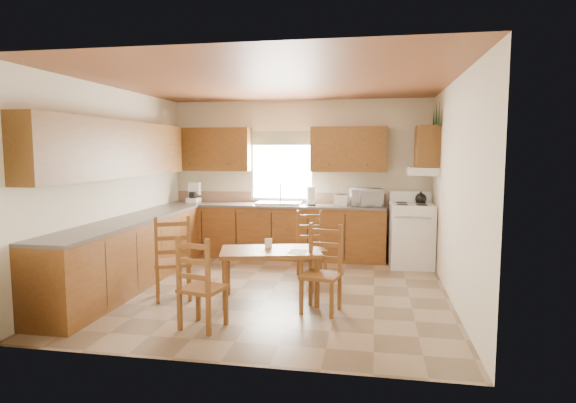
% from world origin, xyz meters
% --- Properties ---
extents(floor, '(4.50, 4.50, 0.00)m').
position_xyz_m(floor, '(0.00, 0.00, 0.00)').
color(floor, '#826D55').
rests_on(floor, ground).
extents(ceiling, '(4.50, 4.50, 0.00)m').
position_xyz_m(ceiling, '(0.00, 0.00, 2.70)').
color(ceiling, brown).
rests_on(ceiling, floor).
extents(wall_left, '(4.50, 4.50, 0.00)m').
position_xyz_m(wall_left, '(-2.25, 0.00, 1.35)').
color(wall_left, beige).
rests_on(wall_left, floor).
extents(wall_right, '(4.50, 4.50, 0.00)m').
position_xyz_m(wall_right, '(2.25, 0.00, 1.35)').
color(wall_right, beige).
rests_on(wall_right, floor).
extents(wall_back, '(4.50, 4.50, 0.00)m').
position_xyz_m(wall_back, '(0.00, 2.25, 1.35)').
color(wall_back, beige).
rests_on(wall_back, floor).
extents(wall_front, '(4.50, 4.50, 0.00)m').
position_xyz_m(wall_front, '(0.00, -2.25, 1.35)').
color(wall_front, beige).
rests_on(wall_front, floor).
extents(lower_cab_back, '(3.75, 0.60, 0.88)m').
position_xyz_m(lower_cab_back, '(-0.38, 1.95, 0.44)').
color(lower_cab_back, brown).
rests_on(lower_cab_back, floor).
extents(lower_cab_left, '(0.60, 3.60, 0.88)m').
position_xyz_m(lower_cab_left, '(-1.95, -0.15, 0.44)').
color(lower_cab_left, brown).
rests_on(lower_cab_left, floor).
extents(counter_back, '(3.75, 0.63, 0.04)m').
position_xyz_m(counter_back, '(-0.38, 1.95, 0.90)').
color(counter_back, '#5A514C').
rests_on(counter_back, lower_cab_back).
extents(counter_left, '(0.63, 3.60, 0.04)m').
position_xyz_m(counter_left, '(-1.95, -0.15, 0.90)').
color(counter_left, '#5A514C').
rests_on(counter_left, lower_cab_left).
extents(backsplash, '(3.75, 0.01, 0.18)m').
position_xyz_m(backsplash, '(-0.38, 2.24, 1.01)').
color(backsplash, '#95725B').
rests_on(backsplash, counter_back).
extents(upper_cab_back_left, '(1.41, 0.33, 0.75)m').
position_xyz_m(upper_cab_back_left, '(-1.55, 2.08, 1.85)').
color(upper_cab_back_left, brown).
rests_on(upper_cab_back_left, wall_back).
extents(upper_cab_back_right, '(1.25, 0.33, 0.75)m').
position_xyz_m(upper_cab_back_right, '(0.86, 2.08, 1.85)').
color(upper_cab_back_right, brown).
rests_on(upper_cab_back_right, wall_back).
extents(upper_cab_left, '(0.33, 3.60, 0.75)m').
position_xyz_m(upper_cab_left, '(-2.08, -0.15, 1.85)').
color(upper_cab_left, brown).
rests_on(upper_cab_left, wall_left).
extents(upper_cab_stove, '(0.33, 0.62, 0.62)m').
position_xyz_m(upper_cab_stove, '(2.08, 1.65, 1.90)').
color(upper_cab_stove, brown).
rests_on(upper_cab_stove, wall_right).
extents(range_hood, '(0.44, 0.62, 0.12)m').
position_xyz_m(range_hood, '(2.03, 1.65, 1.52)').
color(range_hood, silver).
rests_on(range_hood, wall_right).
extents(window_frame, '(1.13, 0.02, 1.18)m').
position_xyz_m(window_frame, '(-0.30, 2.22, 1.55)').
color(window_frame, silver).
rests_on(window_frame, wall_back).
extents(window_pane, '(1.05, 0.01, 1.10)m').
position_xyz_m(window_pane, '(-0.30, 2.21, 1.55)').
color(window_pane, white).
rests_on(window_pane, wall_back).
extents(window_valance, '(1.19, 0.01, 0.24)m').
position_xyz_m(window_valance, '(-0.30, 2.19, 2.05)').
color(window_valance, '#4A653D').
rests_on(window_valance, wall_back).
extents(sink_basin, '(0.75, 0.45, 0.04)m').
position_xyz_m(sink_basin, '(-0.30, 1.95, 0.94)').
color(sink_basin, silver).
rests_on(sink_basin, counter_back).
extents(pine_decal_a, '(0.22, 0.22, 0.36)m').
position_xyz_m(pine_decal_a, '(2.21, 1.33, 2.38)').
color(pine_decal_a, '#16391D').
rests_on(pine_decal_a, wall_right).
extents(pine_decal_b, '(0.22, 0.22, 0.36)m').
position_xyz_m(pine_decal_b, '(2.21, 1.65, 2.42)').
color(pine_decal_b, '#16391D').
rests_on(pine_decal_b, wall_right).
extents(pine_decal_c, '(0.22, 0.22, 0.36)m').
position_xyz_m(pine_decal_c, '(2.21, 1.97, 2.38)').
color(pine_decal_c, '#16391D').
rests_on(pine_decal_c, wall_right).
extents(stove, '(0.70, 0.72, 0.98)m').
position_xyz_m(stove, '(1.88, 1.68, 0.49)').
color(stove, silver).
rests_on(stove, floor).
extents(coffeemaker, '(0.27, 0.30, 0.37)m').
position_xyz_m(coffeemaker, '(-1.86, 1.98, 1.10)').
color(coffeemaker, silver).
rests_on(coffeemaker, counter_back).
extents(paper_towel, '(0.16, 0.16, 0.31)m').
position_xyz_m(paper_towel, '(0.25, 1.90, 1.08)').
color(paper_towel, white).
rests_on(paper_towel, counter_back).
extents(toaster, '(0.23, 0.15, 0.18)m').
position_xyz_m(toaster, '(0.75, 1.91, 1.01)').
color(toaster, silver).
rests_on(toaster, counter_back).
extents(microwave, '(0.54, 0.44, 0.29)m').
position_xyz_m(microwave, '(1.16, 1.95, 1.07)').
color(microwave, silver).
rests_on(microwave, counter_back).
extents(dining_table, '(1.32, 0.95, 0.64)m').
position_xyz_m(dining_table, '(0.07, -0.46, 0.32)').
color(dining_table, brown).
rests_on(dining_table, floor).
extents(chair_near_left, '(0.57, 0.56, 1.04)m').
position_xyz_m(chair_near_left, '(-1.15, -0.56, 0.52)').
color(chair_near_left, brown).
rests_on(chair_near_left, floor).
extents(chair_near_right, '(0.49, 0.47, 0.97)m').
position_xyz_m(chair_near_right, '(-0.43, -1.45, 0.49)').
color(chair_near_right, brown).
rests_on(chair_near_right, floor).
extents(chair_far_left, '(0.50, 0.48, 0.95)m').
position_xyz_m(chair_far_left, '(0.42, 0.71, 0.48)').
color(chair_far_left, brown).
rests_on(chair_far_left, floor).
extents(chair_far_right, '(0.48, 0.47, 0.99)m').
position_xyz_m(chair_far_right, '(0.72, -0.74, 0.49)').
color(chair_far_right, brown).
rests_on(chair_far_right, floor).
extents(table_paper, '(0.23, 0.29, 0.00)m').
position_xyz_m(table_paper, '(0.42, -0.53, 0.64)').
color(table_paper, white).
rests_on(table_paper, dining_table).
extents(table_card, '(0.09, 0.05, 0.12)m').
position_xyz_m(table_card, '(0.02, -0.36, 0.70)').
color(table_card, white).
rests_on(table_card, dining_table).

